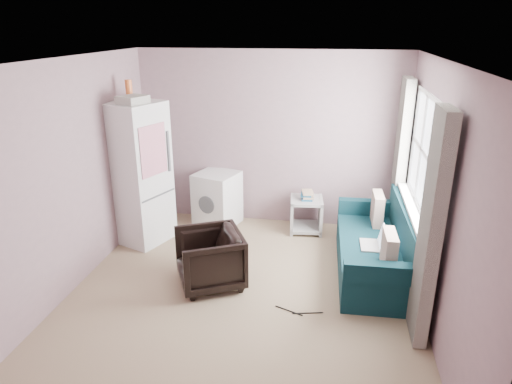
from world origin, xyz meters
TOP-DOWN VIEW (x-y plane):
  - room at (0.02, 0.01)m, footprint 3.84×4.24m
  - armchair at (-0.41, 0.17)m, footprint 0.89×0.91m
  - fridge at (-1.63, 1.16)m, footprint 0.85×0.84m
  - washing_machine at (-0.74, 1.83)m, footprint 0.71×0.71m
  - side_table at (0.57, 1.79)m, footprint 0.49×0.49m
  - sofa at (1.52, 0.74)m, footprint 0.90×1.90m
  - window_dressing at (1.78, 0.70)m, footprint 0.17×2.62m
  - floor_cables at (0.64, -0.22)m, footprint 0.50×0.14m

SIDE VIEW (x-z plane):
  - floor_cables at x=0.64m, z-range 0.00..0.01m
  - side_table at x=0.57m, z-range -0.02..0.59m
  - sofa at x=1.52m, z-range -0.11..0.73m
  - armchair at x=-0.41m, z-range 0.00..0.72m
  - washing_machine at x=-0.74m, z-range 0.02..0.81m
  - fridge at x=-1.63m, z-range -0.12..2.04m
  - window_dressing at x=1.78m, z-range 0.02..2.20m
  - room at x=0.02m, z-range -0.02..2.52m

